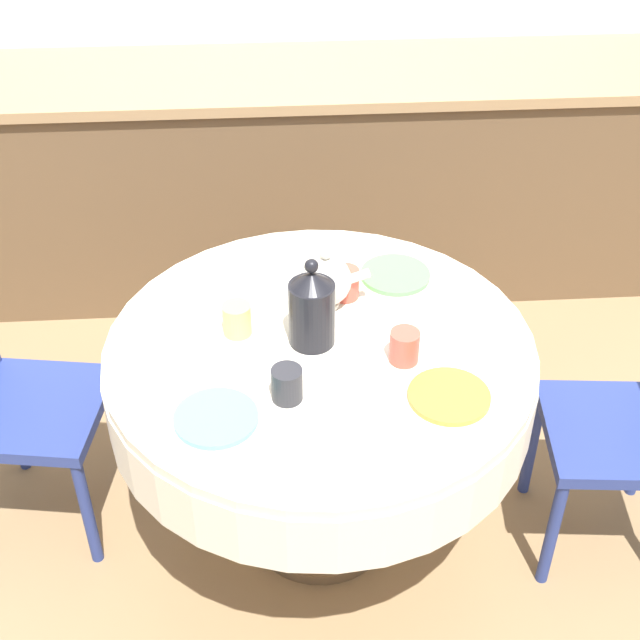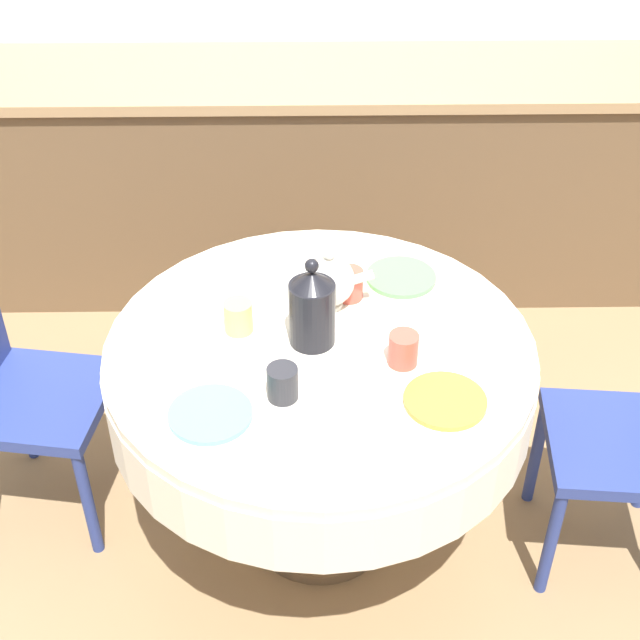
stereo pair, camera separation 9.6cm
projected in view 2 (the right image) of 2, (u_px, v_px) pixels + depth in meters
name	position (u px, v px, depth m)	size (l,w,h in m)	color
ground_plane	(320.00, 527.00, 2.83)	(12.00, 12.00, 0.00)	#8E704C
kitchen_counter	(315.00, 177.00, 3.70)	(3.24, 0.64, 0.92)	brown
dining_table	(320.00, 380.00, 2.45)	(1.16, 1.16, 0.75)	brown
chair_right	(9.00, 378.00, 2.61)	(0.46, 0.46, 0.93)	navy
plate_near_left	(210.00, 414.00, 2.15)	(0.21, 0.21, 0.01)	#60BCB7
cup_near_left	(283.00, 383.00, 2.18)	(0.08, 0.08, 0.09)	#28282D
plate_near_right	(445.00, 401.00, 2.18)	(0.21, 0.21, 0.01)	orange
cup_near_right	(403.00, 349.00, 2.28)	(0.08, 0.08, 0.09)	#CC4C3D
plate_far_left	(205.00, 297.00, 2.53)	(0.21, 0.21, 0.01)	white
cup_far_left	(238.00, 317.00, 2.39)	(0.08, 0.08, 0.09)	#DBB766
plate_far_right	(401.00, 277.00, 2.61)	(0.21, 0.21, 0.01)	#5BA85B
cup_far_right	(349.00, 284.00, 2.51)	(0.08, 0.08, 0.09)	#CC4C3D
coffee_carafe	(312.00, 308.00, 2.31)	(0.12, 0.12, 0.26)	black
teapot	(329.00, 281.00, 2.46)	(0.20, 0.14, 0.19)	silver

